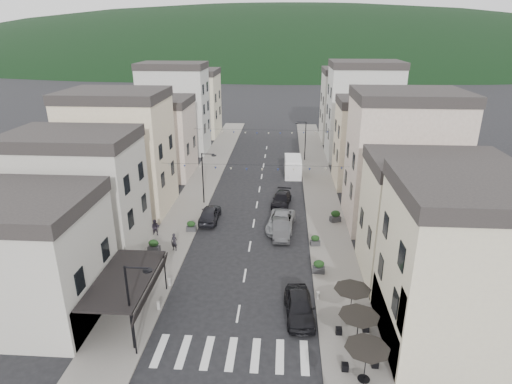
{
  "coord_description": "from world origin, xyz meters",
  "views": [
    {
      "loc": [
        2.95,
        -18.93,
        18.79
      ],
      "look_at": [
        0.24,
        20.93,
        3.5
      ],
      "focal_mm": 30.0,
      "sensor_mm": 36.0,
      "label": 1
    }
  ],
  "objects_px": {
    "parked_car_c": "(281,221)",
    "parked_car_d": "(282,199)",
    "parked_car_a": "(299,306)",
    "delivery_van": "(293,166)",
    "parked_car_b": "(281,229)",
    "pedestrian_b": "(155,228)",
    "pedestrian_a": "(174,242)",
    "parked_car_e": "(210,214)"
  },
  "relations": [
    {
      "from": "parked_car_c",
      "to": "pedestrian_b",
      "type": "xyz_separation_m",
      "value": [
        -12.0,
        -2.59,
        0.17
      ]
    },
    {
      "from": "parked_car_c",
      "to": "parked_car_d",
      "type": "height_order",
      "value": "parked_car_c"
    },
    {
      "from": "parked_car_d",
      "to": "parked_car_e",
      "type": "height_order",
      "value": "parked_car_e"
    },
    {
      "from": "delivery_van",
      "to": "parked_car_c",
      "type": "bearing_deg",
      "value": -95.77
    },
    {
      "from": "parked_car_a",
      "to": "pedestrian_b",
      "type": "distance_m",
      "value": 17.64
    },
    {
      "from": "pedestrian_a",
      "to": "pedestrian_b",
      "type": "height_order",
      "value": "pedestrian_a"
    },
    {
      "from": "parked_car_b",
      "to": "pedestrian_b",
      "type": "xyz_separation_m",
      "value": [
        -12.02,
        -0.97,
        0.18
      ]
    },
    {
      "from": "parked_car_d",
      "to": "delivery_van",
      "type": "xyz_separation_m",
      "value": [
        1.4,
        10.87,
        0.62
      ]
    },
    {
      "from": "parked_car_e",
      "to": "pedestrian_b",
      "type": "relative_size",
      "value": 2.9
    },
    {
      "from": "parked_car_d",
      "to": "pedestrian_b",
      "type": "xyz_separation_m",
      "value": [
        -12.0,
        -8.77,
        0.26
      ]
    },
    {
      "from": "parked_car_b",
      "to": "pedestrian_a",
      "type": "bearing_deg",
      "value": -160.24
    },
    {
      "from": "parked_car_b",
      "to": "pedestrian_a",
      "type": "distance_m",
      "value": 10.21
    },
    {
      "from": "pedestrian_a",
      "to": "pedestrian_b",
      "type": "relative_size",
      "value": 1.01
    },
    {
      "from": "parked_car_d",
      "to": "pedestrian_a",
      "type": "height_order",
      "value": "pedestrian_a"
    },
    {
      "from": "pedestrian_a",
      "to": "pedestrian_b",
      "type": "distance_m",
      "value": 3.78
    },
    {
      "from": "parked_car_a",
      "to": "parked_car_d",
      "type": "height_order",
      "value": "parked_car_a"
    },
    {
      "from": "parked_car_d",
      "to": "pedestrian_a",
      "type": "xyz_separation_m",
      "value": [
        -9.47,
        -11.58,
        0.26
      ]
    },
    {
      "from": "parked_car_b",
      "to": "delivery_van",
      "type": "bearing_deg",
      "value": 83.86
    },
    {
      "from": "parked_car_b",
      "to": "parked_car_d",
      "type": "height_order",
      "value": "parked_car_b"
    },
    {
      "from": "parked_car_a",
      "to": "parked_car_b",
      "type": "height_order",
      "value": "parked_car_a"
    },
    {
      "from": "parked_car_a",
      "to": "pedestrian_b",
      "type": "height_order",
      "value": "pedestrian_b"
    },
    {
      "from": "parked_car_b",
      "to": "pedestrian_b",
      "type": "relative_size",
      "value": 2.83
    },
    {
      "from": "delivery_van",
      "to": "parked_car_d",
      "type": "bearing_deg",
      "value": -98.41
    },
    {
      "from": "parked_car_e",
      "to": "delivery_van",
      "type": "bearing_deg",
      "value": -118.99
    },
    {
      "from": "parked_car_e",
      "to": "pedestrian_a",
      "type": "height_order",
      "value": "pedestrian_a"
    },
    {
      "from": "parked_car_e",
      "to": "parked_car_d",
      "type": "bearing_deg",
      "value": -146.46
    },
    {
      "from": "parked_car_b",
      "to": "parked_car_d",
      "type": "bearing_deg",
      "value": 88.24
    },
    {
      "from": "parked_car_e",
      "to": "delivery_van",
      "type": "height_order",
      "value": "delivery_van"
    },
    {
      "from": "parked_car_a",
      "to": "parked_car_c",
      "type": "bearing_deg",
      "value": 91.84
    },
    {
      "from": "parked_car_b",
      "to": "pedestrian_a",
      "type": "relative_size",
      "value": 2.81
    },
    {
      "from": "parked_car_b",
      "to": "pedestrian_b",
      "type": "distance_m",
      "value": 12.06
    },
    {
      "from": "parked_car_d",
      "to": "pedestrian_a",
      "type": "bearing_deg",
      "value": -121.64
    },
    {
      "from": "parked_car_c",
      "to": "pedestrian_b",
      "type": "relative_size",
      "value": 3.39
    },
    {
      "from": "parked_car_c",
      "to": "parked_car_e",
      "type": "bearing_deg",
      "value": 176.39
    },
    {
      "from": "delivery_van",
      "to": "pedestrian_b",
      "type": "height_order",
      "value": "delivery_van"
    },
    {
      "from": "parked_car_d",
      "to": "pedestrian_b",
      "type": "bearing_deg",
      "value": -136.19
    },
    {
      "from": "parked_car_e",
      "to": "pedestrian_a",
      "type": "xyz_separation_m",
      "value": [
        -2.07,
        -6.71,
        0.13
      ]
    },
    {
      "from": "parked_car_b",
      "to": "parked_car_c",
      "type": "relative_size",
      "value": 0.83
    },
    {
      "from": "parked_car_a",
      "to": "pedestrian_a",
      "type": "distance_m",
      "value": 13.91
    },
    {
      "from": "parked_car_e",
      "to": "parked_car_b",
      "type": "bearing_deg",
      "value": 158.6
    },
    {
      "from": "parked_car_a",
      "to": "parked_car_c",
      "type": "height_order",
      "value": "parked_car_a"
    },
    {
      "from": "parked_car_d",
      "to": "parked_car_e",
      "type": "bearing_deg",
      "value": -139.04
    }
  ]
}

